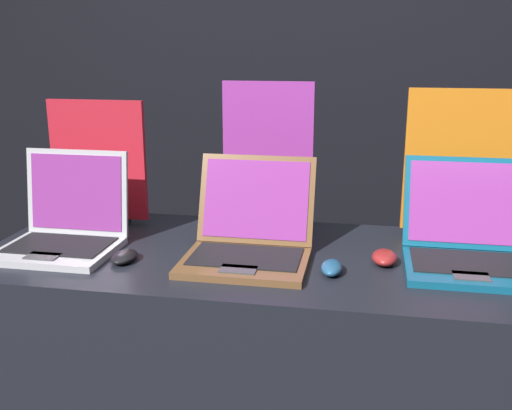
% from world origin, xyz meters
% --- Properties ---
extents(wall_back, '(8.00, 0.05, 2.80)m').
position_xyz_m(wall_back, '(0.00, 1.56, 1.40)').
color(wall_back, black).
rests_on(wall_back, ground_plane).
extents(display_counter, '(1.64, 0.71, 0.95)m').
position_xyz_m(display_counter, '(0.00, 0.35, 0.47)').
color(display_counter, black).
rests_on(display_counter, ground_plane).
extents(laptop_front, '(0.33, 0.31, 0.29)m').
position_xyz_m(laptop_front, '(-0.58, 0.30, 1.01)').
color(laptop_front, '#B7B7BC').
rests_on(laptop_front, display_counter).
extents(mouse_front, '(0.07, 0.11, 0.03)m').
position_xyz_m(mouse_front, '(-0.36, 0.22, 0.96)').
color(mouse_front, black).
rests_on(mouse_front, display_counter).
extents(promo_stand_front, '(0.33, 0.07, 0.43)m').
position_xyz_m(promo_stand_front, '(-0.58, 0.56, 1.15)').
color(promo_stand_front, black).
rests_on(promo_stand_front, display_counter).
extents(laptop_middle, '(0.35, 0.37, 0.28)m').
position_xyz_m(laptop_middle, '(-0.01, 0.32, 1.01)').
color(laptop_middle, brown).
rests_on(laptop_middle, display_counter).
extents(mouse_middle, '(0.06, 0.11, 0.03)m').
position_xyz_m(mouse_middle, '(0.23, 0.23, 0.96)').
color(mouse_middle, navy).
rests_on(mouse_middle, display_counter).
extents(promo_stand_middle, '(0.30, 0.07, 0.49)m').
position_xyz_m(promo_stand_middle, '(-0.01, 0.64, 1.18)').
color(promo_stand_middle, black).
rests_on(promo_stand_middle, display_counter).
extents(laptop_back, '(0.33, 0.40, 0.28)m').
position_xyz_m(laptop_back, '(0.59, 0.39, 1.01)').
color(laptop_back, '#0F5170').
rests_on(laptop_back, display_counter).
extents(mouse_back, '(0.07, 0.11, 0.04)m').
position_xyz_m(mouse_back, '(0.37, 0.33, 0.97)').
color(mouse_back, maroon).
rests_on(mouse_back, display_counter).
extents(promo_stand_back, '(0.33, 0.07, 0.47)m').
position_xyz_m(promo_stand_back, '(0.59, 0.63, 1.17)').
color(promo_stand_back, black).
rests_on(promo_stand_back, display_counter).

